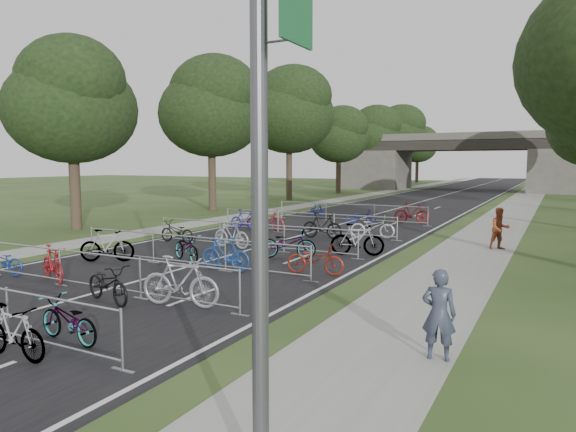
# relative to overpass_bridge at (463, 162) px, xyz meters

# --- Properties ---
(road) EXTENTS (11.00, 140.00, 0.01)m
(road) POSITION_rel_overpass_bridge_xyz_m (0.00, -15.00, -3.53)
(road) COLOR black
(road) RESTS_ON ground
(sidewalk_right) EXTENTS (3.00, 140.00, 0.01)m
(sidewalk_right) POSITION_rel_overpass_bridge_xyz_m (8.00, -15.00, -3.53)
(sidewalk_right) COLOR gray
(sidewalk_right) RESTS_ON ground
(sidewalk_left) EXTENTS (2.00, 140.00, 0.01)m
(sidewalk_left) POSITION_rel_overpass_bridge_xyz_m (-7.50, -15.00, -3.53)
(sidewalk_left) COLOR gray
(sidewalk_left) RESTS_ON ground
(lane_markings) EXTENTS (0.12, 140.00, 0.00)m
(lane_markings) POSITION_rel_overpass_bridge_xyz_m (0.00, -15.00, -3.53)
(lane_markings) COLOR silver
(lane_markings) RESTS_ON ground
(overpass_bridge) EXTENTS (31.00, 8.00, 7.05)m
(overpass_bridge) POSITION_rel_overpass_bridge_xyz_m (0.00, 0.00, 0.00)
(overpass_bridge) COLOR #4C4944
(overpass_bridge) RESTS_ON ground
(lamppost) EXTENTS (0.61, 0.65, 8.21)m
(lamppost) POSITION_rel_overpass_bridge_xyz_m (8.33, -63.00, 0.75)
(lamppost) COLOR #4C4C51
(lamppost) RESTS_ON ground
(tree_left_0) EXTENTS (6.72, 6.72, 10.25)m
(tree_left_0) POSITION_rel_overpass_bridge_xyz_m (-11.39, -49.07, 2.96)
(tree_left_0) COLOR #33261C
(tree_left_0) RESTS_ON ground
(tree_left_1) EXTENTS (7.56, 7.56, 11.53)m
(tree_left_1) POSITION_rel_overpass_bridge_xyz_m (-11.39, -37.07, 3.77)
(tree_left_1) COLOR #33261C
(tree_left_1) RESTS_ON ground
(tree_left_2) EXTENTS (8.40, 8.40, 12.81)m
(tree_left_2) POSITION_rel_overpass_bridge_xyz_m (-11.39, -25.07, 4.58)
(tree_left_2) COLOR #33261C
(tree_left_2) RESTS_ON ground
(tree_left_3) EXTENTS (6.72, 6.72, 10.25)m
(tree_left_3) POSITION_rel_overpass_bridge_xyz_m (-11.39, -13.07, 2.96)
(tree_left_3) COLOR #33261C
(tree_left_3) RESTS_ON ground
(tree_left_4) EXTENTS (7.56, 7.56, 11.53)m
(tree_left_4) POSITION_rel_overpass_bridge_xyz_m (-11.39, -1.07, 3.77)
(tree_left_4) COLOR #33261C
(tree_left_4) RESTS_ON ground
(tree_left_5) EXTENTS (8.40, 8.40, 12.81)m
(tree_left_5) POSITION_rel_overpass_bridge_xyz_m (-11.39, 10.93, 4.58)
(tree_left_5) COLOR #33261C
(tree_left_5) RESTS_ON ground
(tree_left_6) EXTENTS (6.72, 6.72, 10.25)m
(tree_left_6) POSITION_rel_overpass_bridge_xyz_m (-11.39, 22.93, 2.96)
(tree_left_6) COLOR #33261C
(tree_left_6) RESTS_ON ground
(barrier_row_2) EXTENTS (9.70, 0.08, 1.10)m
(barrier_row_2) POSITION_rel_overpass_bridge_xyz_m (0.00, -57.80, -2.99)
(barrier_row_2) COLOR #A5A7AD
(barrier_row_2) RESTS_ON ground
(barrier_row_3) EXTENTS (9.70, 0.08, 1.10)m
(barrier_row_3) POSITION_rel_overpass_bridge_xyz_m (0.00, -54.00, -2.99)
(barrier_row_3) COLOR #A5A7AD
(barrier_row_3) RESTS_ON ground
(barrier_row_4) EXTENTS (9.70, 0.08, 1.10)m
(barrier_row_4) POSITION_rel_overpass_bridge_xyz_m (0.00, -50.00, -2.99)
(barrier_row_4) COLOR #A5A7AD
(barrier_row_4) RESTS_ON ground
(barrier_row_5) EXTENTS (9.70, 0.08, 1.10)m
(barrier_row_5) POSITION_rel_overpass_bridge_xyz_m (0.00, -45.00, -2.99)
(barrier_row_5) COLOR #A5A7AD
(barrier_row_5) RESTS_ON ground
(barrier_row_6) EXTENTS (9.70, 0.08, 1.10)m
(barrier_row_6) POSITION_rel_overpass_bridge_xyz_m (0.00, -39.00, -2.99)
(barrier_row_6) COLOR #A5A7AD
(barrier_row_6) RESTS_ON ground
(bike_6) EXTENTS (1.67, 0.52, 1.00)m
(bike_6) POSITION_rel_overpass_bridge_xyz_m (2.48, -61.93, -3.04)
(bike_6) COLOR #A5A7AD
(bike_6) RESTS_ON ground
(bike_7) EXTENTS (1.74, 0.74, 0.89)m
(bike_7) POSITION_rel_overpass_bridge_xyz_m (2.62, -60.88, -3.09)
(bike_7) COLOR #A5A7AD
(bike_7) RESTS_ON ground
(bike_8) EXTENTS (1.77, 0.85, 0.89)m
(bike_8) POSITION_rel_overpass_bridge_xyz_m (-4.30, -57.78, -3.09)
(bike_8) COLOR navy
(bike_8) RESTS_ON ground
(bike_9) EXTENTS (1.87, 1.12, 1.08)m
(bike_9) POSITION_rel_overpass_bridge_xyz_m (-2.10, -57.61, -2.99)
(bike_9) COLOR maroon
(bike_9) RESTS_ON ground
(bike_10) EXTENTS (2.00, 1.13, 0.99)m
(bike_10) POSITION_rel_overpass_bridge_xyz_m (1.09, -58.46, -3.04)
(bike_10) COLOR black
(bike_10) RESTS_ON ground
(bike_11) EXTENTS (2.16, 0.96, 1.25)m
(bike_11) POSITION_rel_overpass_bridge_xyz_m (2.93, -57.90, -2.91)
(bike_11) COLOR #929299
(bike_11) RESTS_ON ground
(bike_12) EXTENTS (1.95, 1.41, 1.16)m
(bike_12) POSITION_rel_overpass_bridge_xyz_m (-3.11, -54.63, -2.95)
(bike_12) COLOR #A5A7AD
(bike_12) RESTS_ON ground
(bike_13) EXTENTS (1.95, 1.41, 0.98)m
(bike_13) POSITION_rel_overpass_bridge_xyz_m (-0.67, -53.25, -3.04)
(bike_13) COLOR #A5A7AD
(bike_13) RESTS_ON ground
(bike_14) EXTENTS (1.87, 0.53, 1.12)m
(bike_14) POSITION_rel_overpass_bridge_xyz_m (1.48, -53.93, -2.97)
(bike_14) COLOR #1B4495
(bike_14) RESTS_ON ground
(bike_15) EXTENTS (1.93, 0.95, 0.97)m
(bike_15) POSITION_rel_overpass_bridge_xyz_m (4.30, -53.05, -3.05)
(bike_15) COLOR maroon
(bike_15) RESTS_ON ground
(bike_16) EXTENTS (1.88, 0.74, 0.97)m
(bike_16) POSITION_rel_overpass_bridge_xyz_m (-3.78, -50.09, -3.05)
(bike_16) COLOR black
(bike_16) RESTS_ON ground
(bike_17) EXTENTS (1.95, 0.82, 1.13)m
(bike_17) POSITION_rel_overpass_bridge_xyz_m (-0.88, -50.13, -2.97)
(bike_17) COLOR #A3A4AA
(bike_17) RESTS_ON ground
(bike_18) EXTENTS (2.22, 1.41, 1.10)m
(bike_18) POSITION_rel_overpass_bridge_xyz_m (2.23, -51.04, -2.98)
(bike_18) COLOR #A5A7AD
(bike_18) RESTS_ON ground
(bike_19) EXTENTS (2.10, 1.11, 1.22)m
(bike_19) POSITION_rel_overpass_bridge_xyz_m (4.30, -49.30, -2.93)
(bike_19) COLOR #A5A7AD
(bike_19) RESTS_ON ground
(bike_20) EXTENTS (1.83, 0.59, 1.09)m
(bike_20) POSITION_rel_overpass_bridge_xyz_m (-3.39, -45.21, -2.99)
(bike_20) COLOR #211A94
(bike_20) RESTS_ON ground
(bike_21) EXTENTS (2.16, 1.07, 1.09)m
(bike_21) POSITION_rel_overpass_bridge_xyz_m (-2.45, -44.73, -2.99)
(bike_21) COLOR maroon
(bike_21) RESTS_ON ground
(bike_22) EXTENTS (2.03, 0.64, 1.21)m
(bike_22) POSITION_rel_overpass_bridge_xyz_m (1.37, -46.02, -2.93)
(bike_22) COLOR black
(bike_22) RESTS_ON ground
(bike_23) EXTENTS (2.15, 1.22, 1.07)m
(bike_23) POSITION_rel_overpass_bridge_xyz_m (3.36, -44.76, -3.00)
(bike_23) COLOR #ABAAB2
(bike_23) RESTS_ON ground
(bike_25) EXTENTS (1.60, 1.26, 0.97)m
(bike_25) POSITION_rel_overpass_bridge_xyz_m (-2.58, -38.04, -3.05)
(bike_25) COLOR navy
(bike_25) RESTS_ON ground
(bike_26) EXTENTS (1.74, 1.28, 0.87)m
(bike_26) POSITION_rel_overpass_bridge_xyz_m (1.06, -39.97, -3.10)
(bike_26) COLOR #1B2B97
(bike_26) RESTS_ON ground
(bike_27) EXTENTS (2.07, 0.74, 1.22)m
(bike_27) POSITION_rel_overpass_bridge_xyz_m (3.48, -38.11, -2.92)
(bike_27) COLOR maroon
(bike_27) RESTS_ON ground
(pedestrian_a) EXTENTS (0.64, 0.46, 1.66)m
(pedestrian_a) POSITION_rel_overpass_bridge_xyz_m (9.20, -58.35, -2.71)
(pedestrian_a) COLOR #303648
(pedestrian_a) RESTS_ON ground
(pedestrian_b) EXTENTS (1.04, 0.99, 1.69)m
(pedestrian_b) POSITION_rel_overpass_bridge_xyz_m (8.91, -45.27, -2.69)
(pedestrian_b) COLOR brown
(pedestrian_b) RESTS_ON ground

